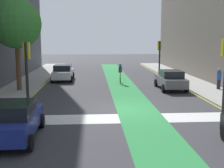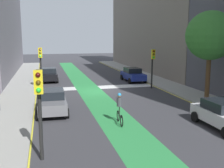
{
  "view_description": "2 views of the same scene",
  "coord_description": "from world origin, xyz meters",
  "px_view_note": "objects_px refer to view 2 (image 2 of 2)",
  "views": [
    {
      "loc": [
        -1.57,
        -16.75,
        4.14
      ],
      "look_at": [
        -0.32,
        2.51,
        1.12
      ],
      "focal_mm": 46.97,
      "sensor_mm": 36.0,
      "label": 1
    },
    {
      "loc": [
        5.2,
        24.91,
        5.13
      ],
      "look_at": [
        -0.42,
        2.78,
        1.15
      ],
      "focal_mm": 43.39,
      "sensor_mm": 36.0,
      "label": 2
    }
  ],
  "objects_px": {
    "car_black_right_near": "(49,75)",
    "car_blue_left_near": "(133,74)",
    "car_grey_right_far": "(52,101)",
    "car_white_left_far": "(223,115)",
    "cyclist_in_lane": "(120,108)",
    "traffic_signal_far_right": "(39,98)",
    "traffic_signal_near_right": "(41,61)",
    "traffic_signal_near_left": "(153,61)",
    "street_tree_near": "(210,36)"
  },
  "relations": [
    {
      "from": "car_grey_right_far",
      "to": "street_tree_near",
      "type": "height_order",
      "value": "street_tree_near"
    },
    {
      "from": "traffic_signal_far_right",
      "to": "car_black_right_near",
      "type": "distance_m",
      "value": 21.22
    },
    {
      "from": "car_grey_right_far",
      "to": "street_tree_near",
      "type": "distance_m",
      "value": 12.88
    },
    {
      "from": "traffic_signal_far_right",
      "to": "car_grey_right_far",
      "type": "distance_m",
      "value": 7.65
    },
    {
      "from": "car_white_left_far",
      "to": "car_black_right_near",
      "type": "distance_m",
      "value": 21.44
    },
    {
      "from": "car_white_left_far",
      "to": "street_tree_near",
      "type": "relative_size",
      "value": 0.6
    },
    {
      "from": "car_white_left_far",
      "to": "cyclist_in_lane",
      "type": "distance_m",
      "value": 5.92
    },
    {
      "from": "traffic_signal_far_right",
      "to": "street_tree_near",
      "type": "height_order",
      "value": "street_tree_near"
    },
    {
      "from": "car_blue_left_near",
      "to": "cyclist_in_lane",
      "type": "distance_m",
      "value": 15.81
    },
    {
      "from": "car_blue_left_near",
      "to": "car_grey_right_far",
      "type": "distance_m",
      "value": 14.87
    },
    {
      "from": "traffic_signal_near_left",
      "to": "traffic_signal_far_right",
      "type": "bearing_deg",
      "value": 52.4
    },
    {
      "from": "traffic_signal_near_right",
      "to": "car_black_right_near",
      "type": "height_order",
      "value": "traffic_signal_near_right"
    },
    {
      "from": "traffic_signal_far_right",
      "to": "cyclist_in_lane",
      "type": "xyz_separation_m",
      "value": [
        -4.51,
        -4.01,
        -1.74
      ]
    },
    {
      "from": "traffic_signal_near_right",
      "to": "traffic_signal_near_left",
      "type": "relative_size",
      "value": 1.06
    },
    {
      "from": "traffic_signal_far_right",
      "to": "car_black_right_near",
      "type": "relative_size",
      "value": 0.91
    },
    {
      "from": "traffic_signal_near_left",
      "to": "car_grey_right_far",
      "type": "xyz_separation_m",
      "value": [
        10.03,
        6.55,
        -1.96
      ]
    },
    {
      "from": "traffic_signal_near_left",
      "to": "car_black_right_near",
      "type": "height_order",
      "value": "traffic_signal_near_left"
    },
    {
      "from": "traffic_signal_near_left",
      "to": "car_white_left_far",
      "type": "height_order",
      "value": "traffic_signal_near_left"
    },
    {
      "from": "traffic_signal_near_right",
      "to": "car_grey_right_far",
      "type": "bearing_deg",
      "value": 95.15
    },
    {
      "from": "traffic_signal_near_right",
      "to": "car_black_right_near",
      "type": "distance_m",
      "value": 6.12
    },
    {
      "from": "traffic_signal_near_right",
      "to": "car_white_left_far",
      "type": "height_order",
      "value": "traffic_signal_near_right"
    },
    {
      "from": "street_tree_near",
      "to": "car_grey_right_far",
      "type": "bearing_deg",
      "value": 1.14
    },
    {
      "from": "car_grey_right_far",
      "to": "traffic_signal_near_right",
      "type": "bearing_deg",
      "value": -84.85
    },
    {
      "from": "traffic_signal_near_right",
      "to": "traffic_signal_far_right",
      "type": "bearing_deg",
      "value": 90.14
    },
    {
      "from": "traffic_signal_near_left",
      "to": "car_white_left_far",
      "type": "relative_size",
      "value": 0.93
    },
    {
      "from": "car_black_right_near",
      "to": "car_white_left_far",
      "type": "bearing_deg",
      "value": 115.34
    },
    {
      "from": "traffic_signal_near_right",
      "to": "car_white_left_far",
      "type": "distance_m",
      "value": 17.1
    },
    {
      "from": "traffic_signal_near_left",
      "to": "cyclist_in_lane",
      "type": "height_order",
      "value": "traffic_signal_near_left"
    },
    {
      "from": "car_blue_left_near",
      "to": "car_grey_right_far",
      "type": "relative_size",
      "value": 1.0
    },
    {
      "from": "car_blue_left_near",
      "to": "car_black_right_near",
      "type": "bearing_deg",
      "value": -14.12
    },
    {
      "from": "car_blue_left_near",
      "to": "car_black_right_near",
      "type": "height_order",
      "value": "same"
    },
    {
      "from": "car_blue_left_near",
      "to": "cyclist_in_lane",
      "type": "relative_size",
      "value": 2.28
    },
    {
      "from": "traffic_signal_far_right",
      "to": "car_grey_right_far",
      "type": "height_order",
      "value": "traffic_signal_far_right"
    },
    {
      "from": "car_blue_left_near",
      "to": "car_black_right_near",
      "type": "distance_m",
      "value": 9.79
    },
    {
      "from": "car_grey_right_far",
      "to": "car_black_right_near",
      "type": "distance_m",
      "value": 13.74
    },
    {
      "from": "traffic_signal_far_right",
      "to": "cyclist_in_lane",
      "type": "relative_size",
      "value": 2.07
    },
    {
      "from": "car_blue_left_near",
      "to": "car_black_right_near",
      "type": "relative_size",
      "value": 1.0
    },
    {
      "from": "car_black_right_near",
      "to": "car_blue_left_near",
      "type": "bearing_deg",
      "value": 165.88
    },
    {
      "from": "street_tree_near",
      "to": "traffic_signal_near_left",
      "type": "bearing_deg",
      "value": -71.91
    },
    {
      "from": "traffic_signal_far_right",
      "to": "street_tree_near",
      "type": "bearing_deg",
      "value": -149.21
    },
    {
      "from": "car_white_left_far",
      "to": "car_grey_right_far",
      "type": "xyz_separation_m",
      "value": [
        9.29,
        -5.64,
        0.0
      ]
    },
    {
      "from": "car_grey_right_far",
      "to": "car_blue_left_near",
      "type": "bearing_deg",
      "value": -130.26
    },
    {
      "from": "car_black_right_near",
      "to": "traffic_signal_near_left",
      "type": "bearing_deg",
      "value": 144.06
    },
    {
      "from": "traffic_signal_far_right",
      "to": "car_white_left_far",
      "type": "distance_m",
      "value": 10.31
    },
    {
      "from": "car_black_right_near",
      "to": "car_grey_right_far",
      "type": "bearing_deg",
      "value": 89.52
    },
    {
      "from": "traffic_signal_far_right",
      "to": "cyclist_in_lane",
      "type": "distance_m",
      "value": 6.28
    },
    {
      "from": "car_white_left_far",
      "to": "street_tree_near",
      "type": "xyz_separation_m",
      "value": [
        -2.8,
        -5.88,
        4.41
      ]
    },
    {
      "from": "traffic_signal_near_right",
      "to": "cyclist_in_lane",
      "type": "xyz_separation_m",
      "value": [
        -4.55,
        11.42,
        -1.94
      ]
    },
    {
      "from": "car_white_left_far",
      "to": "car_blue_left_near",
      "type": "bearing_deg",
      "value": -91.08
    },
    {
      "from": "cyclist_in_lane",
      "to": "traffic_signal_near_right",
      "type": "bearing_deg",
      "value": -68.27
    }
  ]
}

